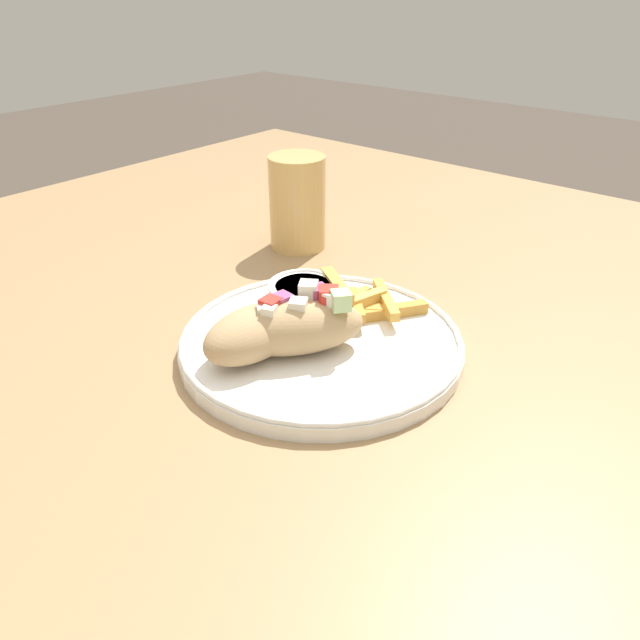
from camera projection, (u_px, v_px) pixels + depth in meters
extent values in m
cube|color=#9E7A51|center=(300.00, 380.00, 0.60)|extent=(1.40, 1.40, 0.04)
cylinder|color=#9E7A51|center=(281.00, 292.00, 1.55)|extent=(0.06, 0.06, 0.68)
cylinder|color=white|center=(320.00, 344.00, 0.61)|extent=(0.28, 0.28, 0.01)
torus|color=white|center=(320.00, 336.00, 0.61)|extent=(0.27, 0.27, 0.01)
ellipsoid|color=tan|center=(294.00, 327.00, 0.57)|extent=(0.14, 0.13, 0.05)
cube|color=red|center=(328.00, 301.00, 0.57)|extent=(0.02, 0.02, 0.01)
cube|color=silver|center=(301.00, 306.00, 0.56)|extent=(0.02, 0.02, 0.02)
cube|color=white|center=(331.00, 299.00, 0.57)|extent=(0.01, 0.01, 0.01)
cube|color=#B7D693|center=(341.00, 300.00, 0.56)|extent=(0.02, 0.02, 0.02)
cube|color=#A34C84|center=(320.00, 296.00, 0.58)|extent=(0.02, 0.02, 0.02)
cube|color=red|center=(329.00, 297.00, 0.57)|extent=(0.03, 0.03, 0.02)
cube|color=silver|center=(308.00, 291.00, 0.57)|extent=(0.02, 0.02, 0.02)
ellipsoid|color=tan|center=(253.00, 333.00, 0.57)|extent=(0.11, 0.07, 0.05)
cube|color=#B7D693|center=(277.00, 301.00, 0.58)|extent=(0.01, 0.01, 0.01)
cube|color=silver|center=(266.00, 313.00, 0.56)|extent=(0.02, 0.02, 0.02)
cube|color=red|center=(271.00, 307.00, 0.56)|extent=(0.02, 0.02, 0.02)
cube|color=#A34C84|center=(280.00, 304.00, 0.57)|extent=(0.02, 0.02, 0.02)
cube|color=white|center=(273.00, 307.00, 0.58)|extent=(0.01, 0.01, 0.01)
cube|color=silver|center=(269.00, 312.00, 0.55)|extent=(0.02, 0.02, 0.01)
cube|color=gold|center=(348.00, 301.00, 0.66)|extent=(0.07, 0.01, 0.01)
cube|color=gold|center=(374.00, 300.00, 0.66)|extent=(0.06, 0.04, 0.01)
cube|color=gold|center=(363.00, 311.00, 0.64)|extent=(0.04, 0.05, 0.01)
cube|color=gold|center=(389.00, 312.00, 0.64)|extent=(0.08, 0.06, 0.01)
cube|color=#E5B251|center=(353.00, 302.00, 0.63)|extent=(0.08, 0.03, 0.01)
cube|color=gold|center=(358.00, 305.00, 0.63)|extent=(0.05, 0.05, 0.01)
cube|color=gold|center=(386.00, 299.00, 0.64)|extent=(0.06, 0.07, 0.01)
cube|color=gold|center=(337.00, 286.00, 0.64)|extent=(0.05, 0.07, 0.01)
cylinder|color=white|center=(304.00, 299.00, 0.64)|extent=(0.07, 0.07, 0.03)
cylinder|color=beige|center=(304.00, 288.00, 0.63)|extent=(0.06, 0.06, 0.01)
torus|color=white|center=(304.00, 285.00, 0.63)|extent=(0.07, 0.07, 0.00)
cylinder|color=tan|center=(297.00, 203.00, 0.81)|extent=(0.07, 0.07, 0.12)
cylinder|color=silver|center=(298.00, 216.00, 0.82)|extent=(0.06, 0.06, 0.07)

